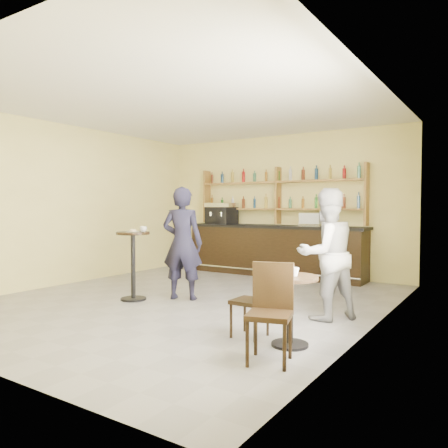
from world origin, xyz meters
The scene contains 22 objects.
floor centered at (0.00, 0.00, 0.00)m, with size 7.00×7.00×0.00m, color slate.
ceiling centered at (0.00, 0.00, 3.20)m, with size 7.00×7.00×0.00m, color white.
wall_back centered at (0.00, 3.50, 1.60)m, with size 7.00×7.00×0.00m, color #F4E68A.
wall_left centered at (-3.00, 0.00, 1.60)m, with size 7.00×7.00×0.00m, color #F4E68A.
wall_right centered at (3.00, 0.00, 1.60)m, with size 7.00×7.00×0.00m, color #F4E68A.
window_pane centered at (2.99, -1.20, 1.70)m, with size 2.00×2.00×0.00m, color white.
window_frame centered at (2.99, -1.20, 1.70)m, with size 0.04×1.70×2.10m, color black, non-canonical shape.
shelf_unit centered at (0.00, 3.37, 1.81)m, with size 4.00×0.26×1.40m, color brown, non-canonical shape.
liquor_bottles centered at (0.00, 3.37, 1.98)m, with size 3.68×0.10×1.00m, color #8C5919, non-canonical shape.
bar_counter centered at (0.01, 3.15, 0.57)m, with size 4.21×0.82×1.14m, color black, non-canonical shape.
espresso_machine centered at (-1.41, 3.15, 1.39)m, with size 0.71×0.46×0.51m, color black, non-canonical shape.
pastry_case centered at (0.91, 3.15, 1.28)m, with size 0.47×0.37×0.28m, color silver, non-canonical shape.
pedestal_table centered at (-0.79, -0.46, 0.57)m, with size 0.55×0.55×1.14m, color black, non-canonical shape.
napkin centered at (-0.79, -0.46, 1.14)m, with size 0.17×0.17×0.00m, color white.
donut centered at (-0.78, -0.47, 1.16)m, with size 0.11×0.11×0.04m, color #E3B453.
cup_pedestal centered at (-0.65, -0.36, 1.19)m, with size 0.12×0.12×0.09m, color white.
man_main centered at (-0.14, 0.05, 0.95)m, with size 0.69×0.45×1.89m, color black.
cafe_table centered at (2.41, -1.23, 0.40)m, with size 0.63×0.63×0.79m, color black, non-canonical shape.
cup_cafe centered at (2.46, -1.23, 0.84)m, with size 0.10×0.10×0.10m, color white.
chair_west centered at (1.86, -1.18, 0.44)m, with size 0.38×0.38×0.88m, color black, non-canonical shape.
chair_south centered at (2.46, -1.83, 0.49)m, with size 0.43×0.43×0.99m, color black, non-canonical shape.
patron_second centered at (2.34, 0.11, 0.91)m, with size 0.88×0.69×1.81m, color gray.
Camera 1 is at (4.44, -5.69, 1.57)m, focal length 35.00 mm.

